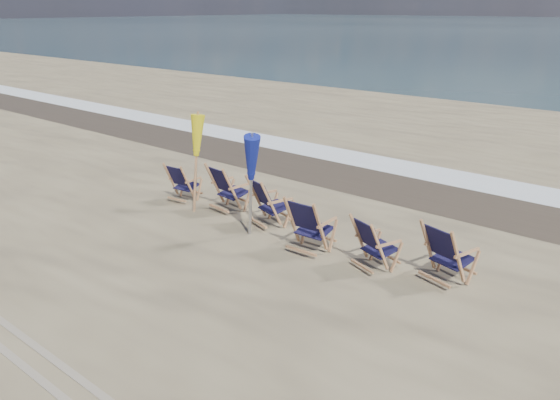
% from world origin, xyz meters
% --- Properties ---
extents(surf_foam, '(200.00, 1.40, 0.01)m').
position_xyz_m(surf_foam, '(0.00, 8.30, 0.00)').
color(surf_foam, silver).
rests_on(surf_foam, ground).
extents(wet_sand_strip, '(200.00, 2.60, 0.00)m').
position_xyz_m(wet_sand_strip, '(0.00, 6.80, 0.00)').
color(wet_sand_strip, '#42362A').
rests_on(wet_sand_strip, ground).
extents(tire_tracks, '(80.00, 1.30, 0.01)m').
position_xyz_m(tire_tracks, '(0.00, -2.80, 0.01)').
color(tire_tracks, gray).
rests_on(tire_tracks, ground).
extents(beach_chair_0, '(0.65, 0.71, 0.91)m').
position_xyz_m(beach_chair_0, '(-2.99, 2.66, 0.46)').
color(beach_chair_0, '#141134').
rests_on(beach_chair_0, ground).
extents(beach_chair_1, '(0.76, 0.84, 1.06)m').
position_xyz_m(beach_chair_1, '(-1.76, 2.78, 0.53)').
color(beach_chair_1, '#141134').
rests_on(beach_chair_1, ground).
extents(beach_chair_2, '(0.86, 0.91, 1.04)m').
position_xyz_m(beach_chair_2, '(-0.59, 2.65, 0.52)').
color(beach_chair_2, '#141134').
rests_on(beach_chair_2, ground).
extents(beach_chair_3, '(0.72, 0.80, 1.07)m').
position_xyz_m(beach_chair_3, '(0.85, 2.25, 0.54)').
color(beach_chair_3, '#141134').
rests_on(beach_chair_3, ground).
extents(beach_chair_4, '(0.81, 0.85, 0.95)m').
position_xyz_m(beach_chair_4, '(1.97, 2.31, 0.48)').
color(beach_chair_4, '#141134').
rests_on(beach_chair_4, ground).
extents(beach_chair_5, '(0.84, 0.90, 1.04)m').
position_xyz_m(beach_chair_5, '(3.11, 2.64, 0.52)').
color(beach_chair_5, '#141134').
rests_on(beach_chair_5, ground).
extents(umbrella_yellow, '(0.30, 0.30, 2.04)m').
position_xyz_m(umbrella_yellow, '(-2.56, 2.53, 1.52)').
color(umbrella_yellow, '#B27B4F').
rests_on(umbrella_yellow, ground).
extents(umbrella_blue, '(0.30, 0.30, 2.09)m').
position_xyz_m(umbrella_blue, '(-0.62, 2.11, 1.57)').
color(umbrella_blue, '#A5A5AD').
rests_on(umbrella_blue, ground).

